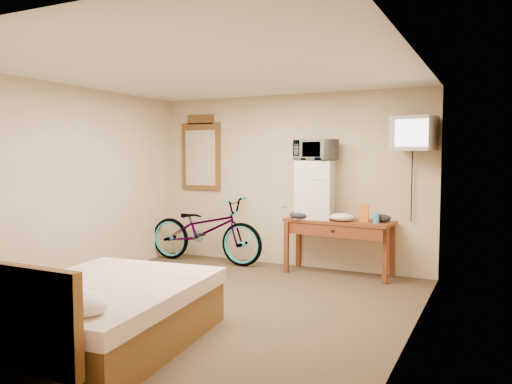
% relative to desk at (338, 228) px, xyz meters
% --- Properties ---
extents(room, '(4.60, 4.64, 2.50)m').
position_rel_desk_xyz_m(room, '(-0.84, -2.00, 0.61)').
color(room, '#412D20').
rests_on(room, ground).
extents(desk, '(1.49, 0.69, 0.75)m').
position_rel_desk_xyz_m(desk, '(0.00, 0.00, 0.00)').
color(desk, brown).
rests_on(desk, floor).
extents(mini_fridge, '(0.54, 0.53, 0.80)m').
position_rel_desk_xyz_m(mini_fridge, '(-0.35, 0.05, 0.51)').
color(mini_fridge, silver).
rests_on(mini_fridge, desk).
extents(microwave, '(0.61, 0.50, 0.29)m').
position_rel_desk_xyz_m(microwave, '(-0.35, 0.05, 1.06)').
color(microwave, silver).
rests_on(microwave, mini_fridge).
extents(snack_bag, '(0.12, 0.08, 0.23)m').
position_rel_desk_xyz_m(snack_bag, '(0.36, -0.02, 0.23)').
color(snack_bag, orange).
rests_on(snack_bag, desk).
extents(blue_cup, '(0.07, 0.07, 0.13)m').
position_rel_desk_xyz_m(blue_cup, '(0.53, -0.06, 0.18)').
color(blue_cup, '#3D86D0').
rests_on(blue_cup, desk).
extents(cloth_cream, '(0.34, 0.26, 0.11)m').
position_rel_desk_xyz_m(cloth_cream, '(0.08, -0.08, 0.16)').
color(cloth_cream, beige).
rests_on(cloth_cream, desk).
extents(cloth_dark_a, '(0.28, 0.21, 0.11)m').
position_rel_desk_xyz_m(cloth_dark_a, '(-0.50, -0.14, 0.16)').
color(cloth_dark_a, black).
rests_on(cloth_dark_a, desk).
extents(cloth_dark_b, '(0.22, 0.18, 0.10)m').
position_rel_desk_xyz_m(cloth_dark_b, '(0.58, 0.05, 0.16)').
color(cloth_dark_b, black).
rests_on(cloth_dark_b, desk).
extents(crt_television, '(0.56, 0.63, 0.43)m').
position_rel_desk_xyz_m(crt_television, '(0.96, 0.02, 1.25)').
color(crt_television, black).
rests_on(crt_television, room).
extents(wall_mirror, '(0.70, 0.04, 1.19)m').
position_rel_desk_xyz_m(wall_mirror, '(-2.34, 0.27, 1.01)').
color(wall_mirror, brown).
rests_on(wall_mirror, room).
extents(bicycle, '(1.91, 0.70, 1.00)m').
position_rel_desk_xyz_m(bicycle, '(-2.04, -0.10, -0.14)').
color(bicycle, black).
rests_on(bicycle, floor).
extents(bed, '(1.66, 2.08, 0.90)m').
position_rel_desk_xyz_m(bed, '(-1.06, -3.38, -0.34)').
color(bed, brown).
rests_on(bed, floor).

